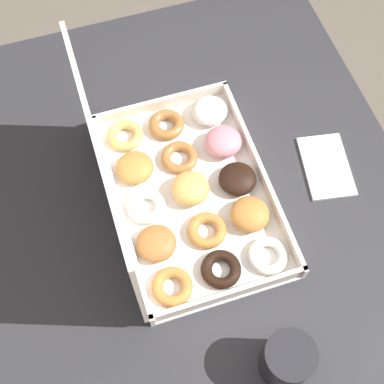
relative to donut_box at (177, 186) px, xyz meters
The scene contains 5 objects.
ground_plane 0.81m from the donut_box, 146.70° to the right, with size 8.00×8.00×0.00m, color #6B6054.
dining_table 0.17m from the donut_box, 146.70° to the right, with size 0.97×0.87×0.76m.
donut_box is the anchor object (origin of this frame).
coffee_mug 0.35m from the donut_box, 167.85° to the right, with size 0.08×0.08×0.09m.
paper_napkin 0.30m from the donut_box, 94.51° to the right, with size 0.15×0.11×0.01m.
Camera 1 is at (-0.43, 0.12, 1.66)m, focal length 50.00 mm.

